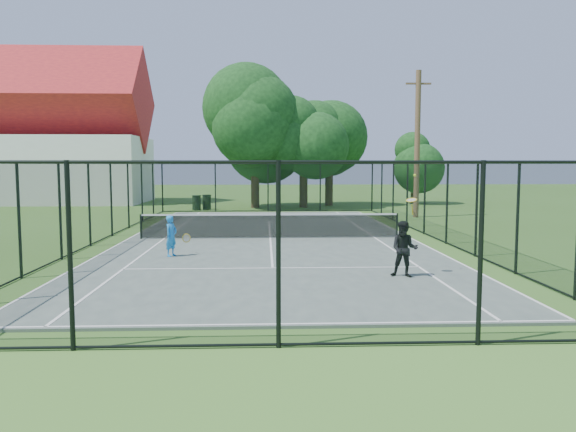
{
  "coord_description": "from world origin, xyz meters",
  "views": [
    {
      "loc": [
        -0.22,
        -21.77,
        2.93
      ],
      "look_at": [
        0.57,
        -3.0,
        1.2
      ],
      "focal_mm": 35.0,
      "sensor_mm": 36.0,
      "label": 1
    }
  ],
  "objects_px": {
    "utility_pole": "(417,143)",
    "player_black": "(404,249)",
    "trash_bin_right": "(207,202)",
    "tennis_net": "(270,225)",
    "trash_bin_left": "(196,203)",
    "player_blue": "(171,236)"
  },
  "relations": [
    {
      "from": "trash_bin_right",
      "to": "trash_bin_left",
      "type": "bearing_deg",
      "value": -145.95
    },
    {
      "from": "tennis_net",
      "to": "player_blue",
      "type": "relative_size",
      "value": 7.84
    },
    {
      "from": "utility_pole",
      "to": "player_black",
      "type": "xyz_separation_m",
      "value": [
        -4.86,
        -16.75,
        -3.3
      ]
    },
    {
      "from": "trash_bin_right",
      "to": "tennis_net",
      "type": "bearing_deg",
      "value": -74.98
    },
    {
      "from": "trash_bin_left",
      "to": "player_black",
      "type": "xyz_separation_m",
      "value": [
        7.94,
        -22.16,
        0.31
      ]
    },
    {
      "from": "tennis_net",
      "to": "trash_bin_left",
      "type": "xyz_separation_m",
      "value": [
        -4.59,
        14.41,
        -0.1
      ]
    },
    {
      "from": "tennis_net",
      "to": "trash_bin_left",
      "type": "height_order",
      "value": "tennis_net"
    },
    {
      "from": "trash_bin_right",
      "to": "utility_pole",
      "type": "bearing_deg",
      "value": -25.57
    },
    {
      "from": "trash_bin_left",
      "to": "utility_pole",
      "type": "relative_size",
      "value": 0.12
    },
    {
      "from": "trash_bin_left",
      "to": "trash_bin_right",
      "type": "relative_size",
      "value": 0.98
    },
    {
      "from": "trash_bin_right",
      "to": "player_black",
      "type": "distance_m",
      "value": 23.74
    },
    {
      "from": "utility_pole",
      "to": "player_black",
      "type": "height_order",
      "value": "utility_pole"
    },
    {
      "from": "tennis_net",
      "to": "trash_bin_right",
      "type": "bearing_deg",
      "value": 105.02
    },
    {
      "from": "trash_bin_left",
      "to": "player_blue",
      "type": "xyz_separation_m",
      "value": [
        1.46,
        -18.63,
        0.22
      ]
    },
    {
      "from": "player_black",
      "to": "player_blue",
      "type": "bearing_deg",
      "value": 151.38
    },
    {
      "from": "tennis_net",
      "to": "player_blue",
      "type": "bearing_deg",
      "value": -126.65
    },
    {
      "from": "tennis_net",
      "to": "trash_bin_right",
      "type": "height_order",
      "value": "tennis_net"
    },
    {
      "from": "utility_pole",
      "to": "player_black",
      "type": "bearing_deg",
      "value": -106.16
    },
    {
      "from": "player_blue",
      "to": "player_black",
      "type": "bearing_deg",
      "value": -28.62
    },
    {
      "from": "tennis_net",
      "to": "player_blue",
      "type": "height_order",
      "value": "player_blue"
    },
    {
      "from": "trash_bin_right",
      "to": "player_blue",
      "type": "height_order",
      "value": "player_blue"
    },
    {
      "from": "trash_bin_left",
      "to": "player_black",
      "type": "height_order",
      "value": "player_black"
    }
  ]
}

